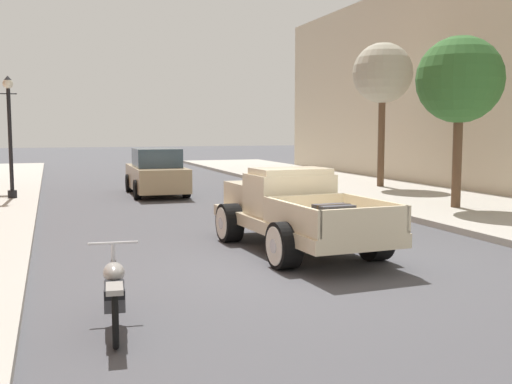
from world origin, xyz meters
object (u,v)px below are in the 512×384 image
object	(u,v)px
motorcycle_parked	(114,291)
street_tree_nearest	(460,81)
street_tree_second	(383,74)
car_background_tan	(156,173)
street_lamp_far	(10,127)
hotrod_truck_cream	(291,210)

from	to	relation	value
motorcycle_parked	street_tree_nearest	bearing A→B (deg)	35.46
motorcycle_parked	street_tree_second	xyz separation A→B (m)	(11.29, 13.42, 3.94)
motorcycle_parked	street_tree_second	world-z (taller)	street_tree_second
street_tree_nearest	motorcycle_parked	bearing A→B (deg)	-144.54
car_background_tan	street_lamp_far	bearing A→B (deg)	-170.21
motorcycle_parked	street_lamp_far	world-z (taller)	street_lamp_far
street_lamp_far	street_tree_nearest	size ratio (longest dim) A/B	0.81
hotrod_truck_cream	street_tree_second	world-z (taller)	street_tree_second
motorcycle_parked	car_background_tan	xyz separation A→B (m)	(2.88, 14.48, 0.33)
hotrod_truck_cream	street_lamp_far	xyz separation A→B (m)	(-5.65, 9.81, 1.63)
street_lamp_far	street_tree_nearest	distance (m)	13.66
street_lamp_far	street_tree_second	size ratio (longest dim) A/B	0.71
car_background_tan	street_lamp_far	size ratio (longest dim) A/B	1.12
street_tree_second	street_tree_nearest	bearing A→B (deg)	-100.81
car_background_tan	street_tree_nearest	bearing A→B (deg)	-45.29
hotrod_truck_cream	street_lamp_far	distance (m)	11.44
motorcycle_parked	street_lamp_far	distance (m)	13.93
street_lamp_far	motorcycle_parked	bearing A→B (deg)	-82.26
motorcycle_parked	street_lamp_far	xyz separation A→B (m)	(-1.86, 13.67, 1.94)
hotrod_truck_cream	street_tree_nearest	world-z (taller)	street_tree_nearest
street_tree_nearest	street_lamp_far	bearing A→B (deg)	151.58
car_background_tan	street_lamp_far	world-z (taller)	street_lamp_far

